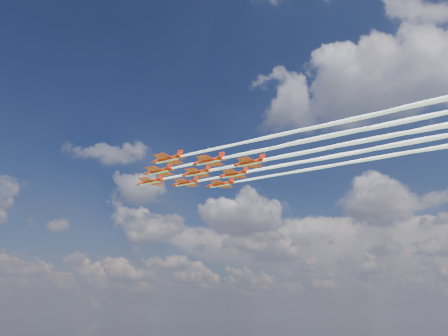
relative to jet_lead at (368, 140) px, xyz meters
The scene contains 4 objects.
jet_lead is the anchor object (origin of this frame).
jet_row2_port 12.32m from the jet_lead, 36.29° to the right, with size 156.62×11.14×2.96m.
jet_row2_starb 12.32m from the jet_lead, 40.16° to the left, with size 156.62×11.14×2.96m.
jet_row3_port 24.65m from the jet_lead, 36.29° to the right, with size 156.62×11.14×2.96m.
Camera 1 is at (83.84, -108.50, 40.59)m, focal length 35.00 mm.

